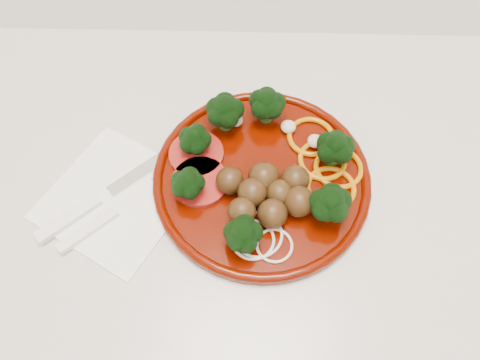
{
  "coord_description": "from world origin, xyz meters",
  "views": [
    {
      "loc": [
        0.02,
        1.37,
        1.47
      ],
      "look_at": [
        0.01,
        1.69,
        0.92
      ],
      "focal_mm": 35.0,
      "sensor_mm": 36.0,
      "label": 1
    }
  ],
  "objects_px": {
    "plate": "(261,175)",
    "fork": "(104,219)",
    "napkin": "(116,198)",
    "knife": "(95,202)"
  },
  "relations": [
    {
      "from": "napkin",
      "to": "plate",
      "type": "bearing_deg",
      "value": 8.97
    },
    {
      "from": "plate",
      "to": "fork",
      "type": "bearing_deg",
      "value": -162.38
    },
    {
      "from": "napkin",
      "to": "knife",
      "type": "relative_size",
      "value": 0.93
    },
    {
      "from": "plate",
      "to": "napkin",
      "type": "distance_m",
      "value": 0.2
    },
    {
      "from": "knife",
      "to": "napkin",
      "type": "bearing_deg",
      "value": -22.66
    },
    {
      "from": "fork",
      "to": "napkin",
      "type": "bearing_deg",
      "value": 33.31
    },
    {
      "from": "knife",
      "to": "fork",
      "type": "distance_m",
      "value": 0.03
    },
    {
      "from": "plate",
      "to": "knife",
      "type": "distance_m",
      "value": 0.23
    },
    {
      "from": "napkin",
      "to": "knife",
      "type": "height_order",
      "value": "knife"
    },
    {
      "from": "knife",
      "to": "plate",
      "type": "bearing_deg",
      "value": -31.52
    }
  ]
}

